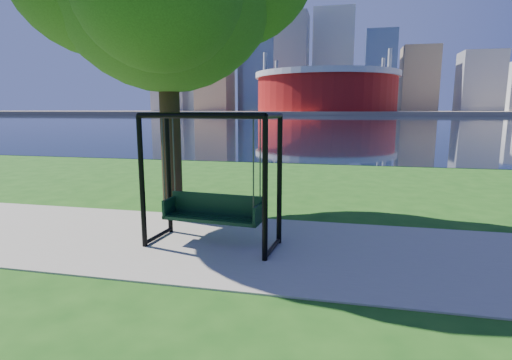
% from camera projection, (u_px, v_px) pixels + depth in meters
% --- Properties ---
extents(ground, '(900.00, 900.00, 0.00)m').
position_uv_depth(ground, '(249.00, 238.00, 8.34)').
color(ground, '#1E5114').
rests_on(ground, ground).
extents(path, '(120.00, 4.00, 0.03)m').
position_uv_depth(path, '(243.00, 246.00, 7.86)').
color(path, '#9E937F').
rests_on(path, ground).
extents(river, '(900.00, 180.00, 0.02)m').
position_uv_depth(river, '(339.00, 120.00, 106.40)').
color(river, black).
rests_on(river, ground).
extents(far_bank, '(900.00, 228.00, 2.00)m').
position_uv_depth(far_bank, '(344.00, 112.00, 302.35)').
color(far_bank, '#937F60').
rests_on(far_bank, ground).
extents(stadium, '(83.00, 83.00, 32.00)m').
position_uv_depth(stadium, '(326.00, 90.00, 233.96)').
color(stadium, maroon).
rests_on(stadium, far_bank).
extents(skyline, '(392.00, 66.00, 96.50)m').
position_uv_depth(skyline, '(340.00, 67.00, 310.12)').
color(skyline, gray).
rests_on(skyline, far_bank).
extents(swing, '(2.63, 1.32, 2.60)m').
position_uv_depth(swing, '(212.00, 183.00, 7.71)').
color(swing, black).
rests_on(swing, ground).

